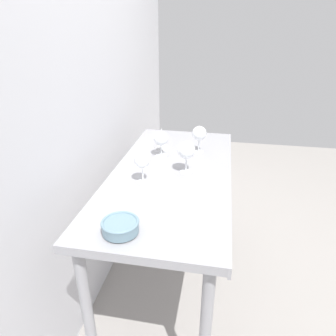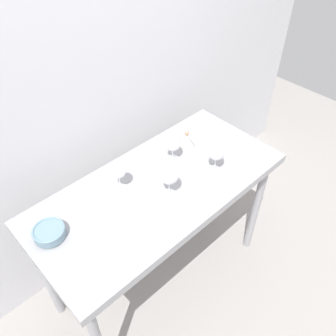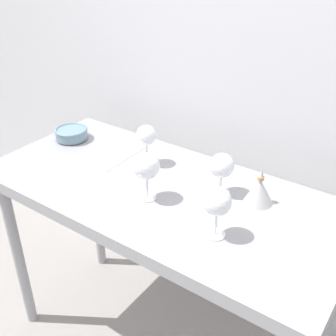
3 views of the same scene
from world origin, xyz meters
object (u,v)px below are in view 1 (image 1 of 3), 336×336
at_px(wine_glass_far_right, 161,139).
at_px(wine_glass_far_left, 142,161).
at_px(wine_glass_near_right, 199,134).
at_px(decanter_funnel, 161,141).
at_px(tasting_bowl, 120,226).
at_px(wine_glass_near_center, 186,151).
at_px(tasting_sheet_upper, 139,198).

xyz_separation_m(wine_glass_far_right, wine_glass_far_left, (-0.36, 0.02, 0.01)).
relative_size(wine_glass_near_right, decanter_funnel, 1.24).
distance_m(wine_glass_far_left, tasting_bowl, 0.43).
distance_m(wine_glass_near_center, tasting_sheet_upper, 0.39).
distance_m(wine_glass_far_right, tasting_bowl, 0.78).
bearing_deg(wine_glass_far_left, tasting_sheet_upper, -172.31).
distance_m(wine_glass_near_center, wine_glass_near_right, 0.31).
height_order(wine_glass_near_center, tasting_bowl, wine_glass_near_center).
distance_m(wine_glass_far_right, wine_glass_near_right, 0.25).
height_order(wine_glass_near_right, tasting_bowl, wine_glass_near_right).
bearing_deg(decanter_funnel, wine_glass_far_left, -179.56).
bearing_deg(wine_glass_near_right, decanter_funnel, 82.37).
bearing_deg(wine_glass_near_right, wine_glass_far_right, 115.44).
bearing_deg(wine_glass_far_left, wine_glass_near_center, -52.81).
relative_size(wine_glass_far_right, wine_glass_near_right, 0.93).
bearing_deg(tasting_bowl, wine_glass_near_right, -14.20).
height_order(wine_glass_near_right, tasting_sheet_upper, wine_glass_near_right).
bearing_deg(wine_glass_far_right, decanter_funnel, 10.68).
relative_size(wine_glass_far_right, decanter_funnel, 1.16).
xyz_separation_m(wine_glass_near_center, tasting_sheet_upper, (-0.32, 0.18, -0.13)).
distance_m(wine_glass_near_right, tasting_bowl, 0.92).
bearing_deg(decanter_funnel, tasting_bowl, -178.43).
bearing_deg(decanter_funnel, wine_glass_near_right, -97.63).
distance_m(wine_glass_far_right, wine_glass_far_left, 0.36).
relative_size(tasting_sheet_upper, decanter_funnel, 1.94).
bearing_deg(decanter_funnel, wine_glass_far_right, -169.32).
distance_m(wine_glass_far_left, tasting_sheet_upper, 0.20).
bearing_deg(wine_glass_near_center, tasting_sheet_upper, 150.15).
xyz_separation_m(wine_glass_near_center, tasting_bowl, (-0.58, 0.18, -0.10)).
distance_m(wine_glass_near_center, wine_glass_far_right, 0.27).
bearing_deg(wine_glass_far_left, wine_glass_near_right, -27.92).
distance_m(tasting_bowl, decanter_funnel, 0.92).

